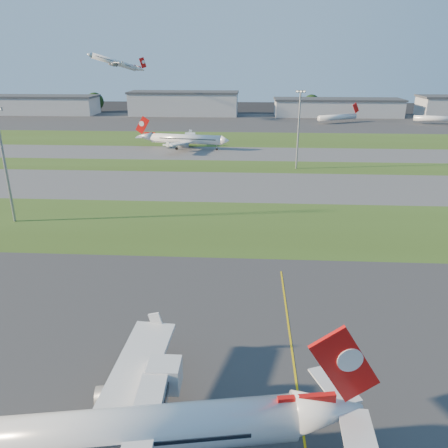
# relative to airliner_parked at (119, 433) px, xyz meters

# --- Properties ---
(ground) EXTENTS (700.00, 700.00, 0.00)m
(ground) POSITION_rel_airliner_parked_xyz_m (11.97, 10.79, -4.40)
(ground) COLOR black
(ground) RESTS_ON ground
(apron_near) EXTENTS (300.00, 70.00, 0.01)m
(apron_near) POSITION_rel_airliner_parked_xyz_m (11.97, 10.79, -4.40)
(apron_near) COLOR #333335
(apron_near) RESTS_ON ground
(grass_strip_a) EXTENTS (300.00, 34.00, 0.01)m
(grass_strip_a) POSITION_rel_airliner_parked_xyz_m (11.97, 62.79, -4.40)
(grass_strip_a) COLOR #384F1A
(grass_strip_a) RESTS_ON ground
(taxiway_a) EXTENTS (300.00, 32.00, 0.01)m
(taxiway_a) POSITION_rel_airliner_parked_xyz_m (11.97, 95.79, -4.40)
(taxiway_a) COLOR #515154
(taxiway_a) RESTS_ON ground
(grass_strip_b) EXTENTS (300.00, 18.00, 0.01)m
(grass_strip_b) POSITION_rel_airliner_parked_xyz_m (11.97, 120.79, -4.40)
(grass_strip_b) COLOR #384F1A
(grass_strip_b) RESTS_ON ground
(taxiway_b) EXTENTS (300.00, 26.00, 0.01)m
(taxiway_b) POSITION_rel_airliner_parked_xyz_m (11.97, 142.79, -4.40)
(taxiway_b) COLOR #515154
(taxiway_b) RESTS_ON ground
(grass_strip_c) EXTENTS (300.00, 40.00, 0.01)m
(grass_strip_c) POSITION_rel_airliner_parked_xyz_m (11.97, 175.79, -4.40)
(grass_strip_c) COLOR #384F1A
(grass_strip_c) RESTS_ON ground
(apron_far) EXTENTS (400.00, 80.00, 0.01)m
(apron_far) POSITION_rel_airliner_parked_xyz_m (11.97, 235.79, -4.40)
(apron_far) COLOR #333335
(apron_far) RESTS_ON ground
(yellow_line) EXTENTS (0.25, 60.00, 0.02)m
(yellow_line) POSITION_rel_airliner_parked_xyz_m (16.97, 10.79, -4.40)
(yellow_line) COLOR gold
(yellow_line) RESTS_ON ground
(airliner_parked) EXTENTS (39.93, 33.61, 12.53)m
(airliner_parked) POSITION_rel_airliner_parked_xyz_m (0.00, 0.00, 0.00)
(airliner_parked) COLOR silver
(airliner_parked) RESTS_ON ground
(airliner_taxiing) EXTENTS (36.97, 31.13, 11.59)m
(airliner_taxiing) POSITION_rel_airliner_parked_xyz_m (-15.72, 150.88, -0.33)
(airliner_taxiing) COLOR silver
(airliner_taxiing) RESTS_ON ground
(airliner_departing) EXTENTS (28.91, 24.70, 9.77)m
(airliner_departing) POSITION_rel_airliner_parked_xyz_m (-67.75, 234.62, 28.82)
(airliner_departing) COLOR silver
(mini_jet_near) EXTENTS (26.06, 15.04, 9.48)m
(mini_jet_near) POSITION_rel_airliner_parked_xyz_m (61.62, 234.00, -1.12)
(mini_jet_near) COLOR silver
(mini_jet_near) RESTS_ON ground
(mini_jet_far) EXTENTS (28.47, 7.59, 9.48)m
(mini_jet_far) POSITION_rel_airliner_parked_xyz_m (117.90, 231.26, -1.12)
(mini_jet_far) COLOR silver
(mini_jet_far) RESTS_ON ground
(light_mast_west) EXTENTS (3.20, 0.70, 25.80)m
(light_mast_west) POSITION_rel_airliner_parked_xyz_m (-43.03, 62.79, 10.41)
(light_mast_west) COLOR gray
(light_mast_west) RESTS_ON ground
(light_mast_centre) EXTENTS (3.20, 0.70, 25.80)m
(light_mast_centre) POSITION_rel_airliner_parked_xyz_m (26.97, 118.79, 10.41)
(light_mast_centre) COLOR gray
(light_mast_centre) RESTS_ON ground
(hangar_far_west) EXTENTS (91.80, 23.00, 12.20)m
(hangar_far_west) POSITION_rel_airliner_parked_xyz_m (-138.03, 265.79, 1.74)
(hangar_far_west) COLOR #9B9DA3
(hangar_far_west) RESTS_ON ground
(hangar_west) EXTENTS (71.40, 23.00, 15.20)m
(hangar_west) POSITION_rel_airliner_parked_xyz_m (-33.03, 265.79, 3.24)
(hangar_west) COLOR #9B9DA3
(hangar_west) RESTS_ON ground
(hangar_east) EXTENTS (81.60, 23.00, 11.20)m
(hangar_east) POSITION_rel_airliner_parked_xyz_m (66.97, 265.79, 1.23)
(hangar_east) COLOR #9B9DA3
(hangar_east) RESTS_ON ground
(tree_west) EXTENTS (12.10, 12.10, 13.20)m
(tree_west) POSITION_rel_airliner_parked_xyz_m (-98.03, 280.79, 2.74)
(tree_west) COLOR black
(tree_west) RESTS_ON ground
(tree_mid_west) EXTENTS (9.90, 9.90, 10.80)m
(tree_mid_west) POSITION_rel_airliner_parked_xyz_m (-8.03, 276.79, 1.43)
(tree_mid_west) COLOR black
(tree_mid_west) RESTS_ON ground
(tree_mid_east) EXTENTS (11.55, 11.55, 12.60)m
(tree_mid_east) POSITION_rel_airliner_parked_xyz_m (51.97, 279.79, 2.41)
(tree_mid_east) COLOR black
(tree_mid_east) RESTS_ON ground
(tree_east) EXTENTS (10.45, 10.45, 11.40)m
(tree_east) POSITION_rel_airliner_parked_xyz_m (126.97, 277.79, 1.76)
(tree_east) COLOR black
(tree_east) RESTS_ON ground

